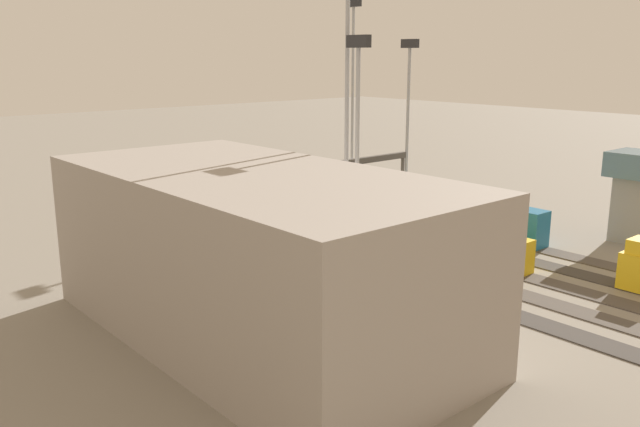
{
  "coord_description": "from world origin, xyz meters",
  "views": [
    {
      "loc": [
        -64.59,
        58.88,
        22.43
      ],
      "look_at": [
        -1.58,
        4.46,
        2.5
      ],
      "focal_mm": 37.4,
      "sensor_mm": 36.0,
      "label": 1
    }
  ],
  "objects_px": {
    "train_on_track_3": "(301,212)",
    "train_on_track_2": "(484,246)",
    "train_on_track_0": "(353,191)",
    "signal_gantry": "(341,171)",
    "maintenance_shed": "(255,255)",
    "light_mast_1": "(358,124)",
    "light_mast_2": "(408,102)",
    "light_mast_3": "(347,90)",
    "light_mast_0": "(353,76)",
    "control_tower": "(636,189)"
  },
  "relations": [
    {
      "from": "train_on_track_3",
      "to": "maintenance_shed",
      "type": "bearing_deg",
      "value": 134.73
    },
    {
      "from": "train_on_track_2",
      "to": "control_tower",
      "type": "relative_size",
      "value": 0.9
    },
    {
      "from": "train_on_track_2",
      "to": "light_mast_3",
      "type": "distance_m",
      "value": 22.57
    },
    {
      "from": "light_mast_1",
      "to": "control_tower",
      "type": "relative_size",
      "value": 2.19
    },
    {
      "from": "train_on_track_0",
      "to": "light_mast_0",
      "type": "bearing_deg",
      "value": -41.38
    },
    {
      "from": "light_mast_2",
      "to": "signal_gantry",
      "type": "height_order",
      "value": "light_mast_2"
    },
    {
      "from": "maintenance_shed",
      "to": "train_on_track_2",
      "type": "bearing_deg",
      "value": -92.19
    },
    {
      "from": "control_tower",
      "to": "train_on_track_2",
      "type": "bearing_deg",
      "value": 74.59
    },
    {
      "from": "light_mast_1",
      "to": "light_mast_2",
      "type": "height_order",
      "value": "light_mast_2"
    },
    {
      "from": "light_mast_1",
      "to": "signal_gantry",
      "type": "relative_size",
      "value": 0.97
    },
    {
      "from": "signal_gantry",
      "to": "maintenance_shed",
      "type": "height_order",
      "value": "maintenance_shed"
    },
    {
      "from": "train_on_track_3",
      "to": "train_on_track_2",
      "type": "relative_size",
      "value": 1.0
    },
    {
      "from": "maintenance_shed",
      "to": "control_tower",
      "type": "xyz_separation_m",
      "value": [
        -7.13,
        -51.26,
        -0.22
      ]
    },
    {
      "from": "light_mast_0",
      "to": "light_mast_3",
      "type": "relative_size",
      "value": 1.02
    },
    {
      "from": "train_on_track_3",
      "to": "light_mast_1",
      "type": "bearing_deg",
      "value": 157.08
    },
    {
      "from": "train_on_track_2",
      "to": "signal_gantry",
      "type": "bearing_deg",
      "value": 0.0
    },
    {
      "from": "train_on_track_3",
      "to": "light_mast_3",
      "type": "relative_size",
      "value": 0.33
    },
    {
      "from": "signal_gantry",
      "to": "maintenance_shed",
      "type": "bearing_deg",
      "value": 126.73
    },
    {
      "from": "train_on_track_0",
      "to": "light_mast_3",
      "type": "xyz_separation_m",
      "value": [
        -22.1,
        22.12,
        16.77
      ]
    },
    {
      "from": "light_mast_0",
      "to": "control_tower",
      "type": "distance_m",
      "value": 44.16
    },
    {
      "from": "light_mast_3",
      "to": "train_on_track_2",
      "type": "bearing_deg",
      "value": -126.89
    },
    {
      "from": "light_mast_1",
      "to": "light_mast_3",
      "type": "height_order",
      "value": "light_mast_3"
    },
    {
      "from": "train_on_track_3",
      "to": "light_mast_1",
      "type": "xyz_separation_m",
      "value": [
        -18.66,
        7.89,
        13.56
      ]
    },
    {
      "from": "train_on_track_2",
      "to": "light_mast_2",
      "type": "height_order",
      "value": "light_mast_2"
    },
    {
      "from": "train_on_track_0",
      "to": "train_on_track_2",
      "type": "bearing_deg",
      "value": 162.23
    },
    {
      "from": "train_on_track_0",
      "to": "signal_gantry",
      "type": "relative_size",
      "value": 2.66
    },
    {
      "from": "train_on_track_0",
      "to": "maintenance_shed",
      "type": "xyz_separation_m",
      "value": [
        -30.07,
        39.47,
        4.66
      ]
    },
    {
      "from": "signal_gantry",
      "to": "light_mast_1",
      "type": "bearing_deg",
      "value": 141.84
    },
    {
      "from": "light_mast_0",
      "to": "control_tower",
      "type": "height_order",
      "value": "light_mast_0"
    },
    {
      "from": "light_mast_1",
      "to": "light_mast_0",
      "type": "bearing_deg",
      "value": -42.82
    },
    {
      "from": "maintenance_shed",
      "to": "control_tower",
      "type": "bearing_deg",
      "value": -97.92
    },
    {
      "from": "train_on_track_3",
      "to": "control_tower",
      "type": "distance_m",
      "value": 41.49
    },
    {
      "from": "train_on_track_0",
      "to": "maintenance_shed",
      "type": "distance_m",
      "value": 49.84
    },
    {
      "from": "light_mast_2",
      "to": "light_mast_3",
      "type": "relative_size",
      "value": 0.81
    },
    {
      "from": "maintenance_shed",
      "to": "control_tower",
      "type": "relative_size",
      "value": 3.36
    },
    {
      "from": "train_on_track_0",
      "to": "light_mast_1",
      "type": "distance_m",
      "value": 36.18
    },
    {
      "from": "train_on_track_3",
      "to": "control_tower",
      "type": "xyz_separation_m",
      "value": [
        -31.38,
        -26.78,
        4.4
      ]
    },
    {
      "from": "control_tower",
      "to": "train_on_track_0",
      "type": "bearing_deg",
      "value": 17.57
    },
    {
      "from": "train_on_track_3",
      "to": "light_mast_0",
      "type": "distance_m",
      "value": 27.36
    },
    {
      "from": "light_mast_1",
      "to": "control_tower",
      "type": "xyz_separation_m",
      "value": [
        -12.72,
        -34.68,
        -9.16
      ]
    },
    {
      "from": "train_on_track_2",
      "to": "light_mast_2",
      "type": "relative_size",
      "value": 0.41
    },
    {
      "from": "train_on_track_3",
      "to": "light_mast_1",
      "type": "height_order",
      "value": "light_mast_1"
    },
    {
      "from": "light_mast_0",
      "to": "signal_gantry",
      "type": "xyz_separation_m",
      "value": [
        -12.43,
        13.83,
        -11.78
      ]
    },
    {
      "from": "maintenance_shed",
      "to": "control_tower",
      "type": "distance_m",
      "value": 51.75
    },
    {
      "from": "light_mast_3",
      "to": "signal_gantry",
      "type": "xyz_separation_m",
      "value": [
        14.02,
        -12.12,
        -11.46
      ]
    },
    {
      "from": "light_mast_2",
      "to": "light_mast_3",
      "type": "xyz_separation_m",
      "value": [
        -13.72,
        24.67,
        3.04
      ]
    },
    {
      "from": "maintenance_shed",
      "to": "light_mast_3",
      "type": "bearing_deg",
      "value": -65.33
    },
    {
      "from": "train_on_track_2",
      "to": "light_mast_2",
      "type": "xyz_separation_m",
      "value": [
        22.82,
        -12.54,
        13.69
      ]
    },
    {
      "from": "light_mast_2",
      "to": "light_mast_0",
      "type": "bearing_deg",
      "value": -5.78
    },
    {
      "from": "light_mast_0",
      "to": "light_mast_2",
      "type": "relative_size",
      "value": 1.25
    }
  ]
}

